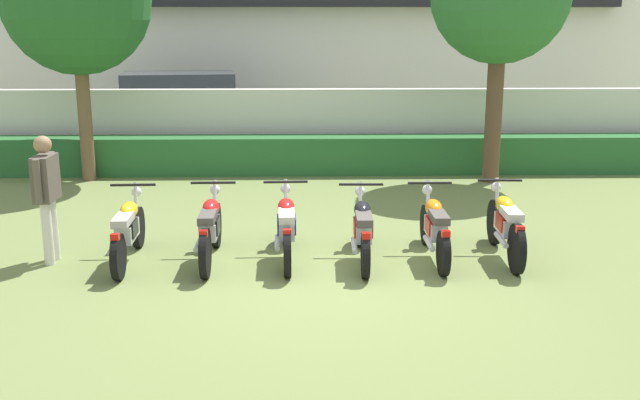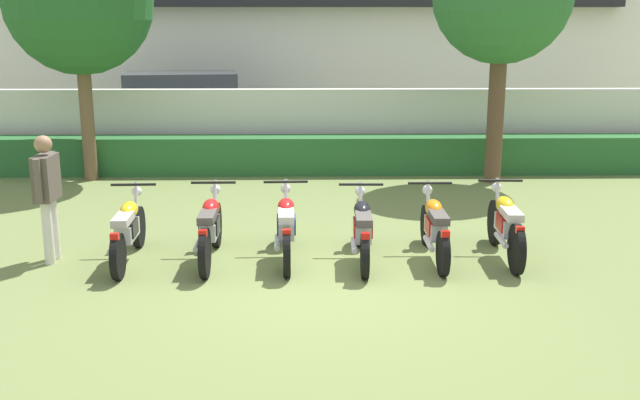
# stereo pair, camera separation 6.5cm
# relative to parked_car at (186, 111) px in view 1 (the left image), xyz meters

# --- Properties ---
(ground) EXTENTS (60.00, 60.00, 0.00)m
(ground) POSITION_rel_parked_car_xyz_m (3.12, -9.97, -0.94)
(ground) COLOR olive
(building) EXTENTS (20.26, 6.50, 7.02)m
(building) POSITION_rel_parked_car_xyz_m (3.12, 5.55, 2.57)
(building) COLOR white
(building) RESTS_ON ground
(compound_wall) EXTENTS (19.25, 0.30, 1.70)m
(compound_wall) POSITION_rel_parked_car_xyz_m (3.12, -2.55, -0.09)
(compound_wall) COLOR silver
(compound_wall) RESTS_ON ground
(hedge_row) EXTENTS (15.40, 0.70, 0.78)m
(hedge_row) POSITION_rel_parked_car_xyz_m (3.12, -3.25, -0.55)
(hedge_row) COLOR #28602D
(hedge_row) RESTS_ON ground
(parked_car) EXTENTS (4.71, 2.57, 1.89)m
(parked_car) POSITION_rel_parked_car_xyz_m (0.00, 0.00, 0.00)
(parked_car) COLOR navy
(parked_car) RESTS_ON ground
(tree_near_inspector) EXTENTS (2.81, 2.81, 4.89)m
(tree_near_inspector) POSITION_rel_parked_car_xyz_m (-1.38, -3.82, 2.53)
(tree_near_inspector) COLOR brown
(tree_near_inspector) RESTS_ON ground
(motorcycle_in_row_0) EXTENTS (0.60, 1.91, 0.94)m
(motorcycle_in_row_0) POSITION_rel_parked_car_xyz_m (0.62, -9.09, -0.50)
(motorcycle_in_row_0) COLOR black
(motorcycle_in_row_0) RESTS_ON ground
(motorcycle_in_row_1) EXTENTS (0.60, 1.92, 0.97)m
(motorcycle_in_row_1) POSITION_rel_parked_car_xyz_m (1.68, -9.07, -0.48)
(motorcycle_in_row_1) COLOR black
(motorcycle_in_row_1) RESTS_ON ground
(motorcycle_in_row_2) EXTENTS (0.60, 1.93, 0.96)m
(motorcycle_in_row_2) POSITION_rel_parked_car_xyz_m (2.67, -9.03, -0.49)
(motorcycle_in_row_2) COLOR black
(motorcycle_in_row_2) RESTS_ON ground
(motorcycle_in_row_3) EXTENTS (0.60, 1.89, 0.94)m
(motorcycle_in_row_3) POSITION_rel_parked_car_xyz_m (3.66, -9.11, -0.50)
(motorcycle_in_row_3) COLOR black
(motorcycle_in_row_3) RESTS_ON ground
(motorcycle_in_row_4) EXTENTS (0.60, 1.89, 0.94)m
(motorcycle_in_row_4) POSITION_rel_parked_car_xyz_m (4.61, -9.05, -0.50)
(motorcycle_in_row_4) COLOR black
(motorcycle_in_row_4) RESTS_ON ground
(motorcycle_in_row_5) EXTENTS (0.60, 1.91, 0.97)m
(motorcycle_in_row_5) POSITION_rel_parked_car_xyz_m (5.56, -9.03, -0.48)
(motorcycle_in_row_5) COLOR black
(motorcycle_in_row_5) RESTS_ON ground
(inspector_person) EXTENTS (0.22, 0.67, 1.66)m
(inspector_person) POSITION_rel_parked_car_xyz_m (-0.40, -9.04, 0.05)
(inspector_person) COLOR silver
(inspector_person) RESTS_ON ground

